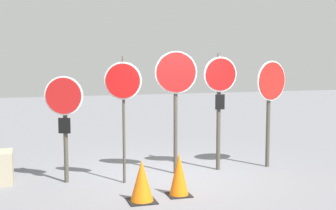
% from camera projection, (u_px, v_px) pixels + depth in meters
% --- Properties ---
extents(ground_plane, '(40.00, 40.00, 0.00)m').
position_uv_depth(ground_plane, '(175.00, 176.00, 9.60)').
color(ground_plane, slate).
extents(stop_sign_0, '(0.71, 0.29, 2.07)m').
position_uv_depth(stop_sign_0, '(64.00, 109.00, 8.91)').
color(stop_sign_0, '#474238').
rests_on(stop_sign_0, ground).
extents(stop_sign_1, '(0.68, 0.29, 2.44)m').
position_uv_depth(stop_sign_1, '(123.00, 90.00, 8.84)').
color(stop_sign_1, '#474238').
rests_on(stop_sign_1, ground).
extents(stop_sign_2, '(0.86, 0.20, 2.55)m').
position_uv_depth(stop_sign_2, '(176.00, 86.00, 9.55)').
color(stop_sign_2, '#474238').
rests_on(stop_sign_2, ground).
extents(stop_sign_3, '(0.74, 0.15, 2.50)m').
position_uv_depth(stop_sign_3, '(220.00, 92.00, 9.91)').
color(stop_sign_3, '#474238').
rests_on(stop_sign_3, ground).
extents(stop_sign_4, '(0.83, 0.32, 2.35)m').
position_uv_depth(stop_sign_4, '(271.00, 93.00, 10.19)').
color(stop_sign_4, '#474238').
rests_on(stop_sign_4, ground).
extents(traffic_cone_0, '(0.41, 0.41, 0.77)m').
position_uv_depth(traffic_cone_0, '(179.00, 174.00, 8.20)').
color(traffic_cone_0, black).
rests_on(traffic_cone_0, ground).
extents(traffic_cone_1, '(0.47, 0.47, 0.72)m').
position_uv_depth(traffic_cone_1, '(142.00, 181.00, 7.86)').
color(traffic_cone_1, black).
rests_on(traffic_cone_1, ground).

